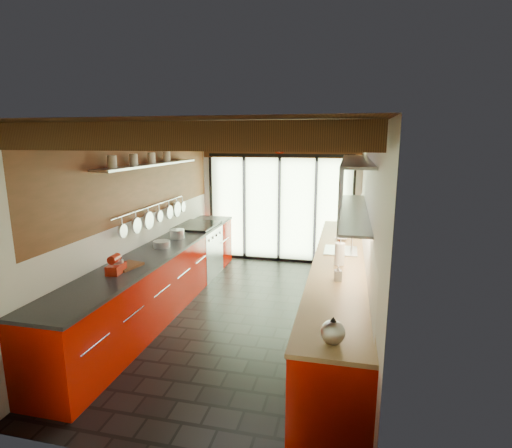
# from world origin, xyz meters

# --- Properties ---
(ground) EXTENTS (5.50, 5.50, 0.00)m
(ground) POSITION_xyz_m (0.00, 0.00, 0.00)
(ground) COLOR black
(ground) RESTS_ON ground
(room_shell) EXTENTS (5.50, 5.50, 5.50)m
(room_shell) POSITION_xyz_m (0.00, 0.00, 1.65)
(room_shell) COLOR silver
(room_shell) RESTS_ON ground
(ceiling_beams) EXTENTS (3.14, 5.06, 4.90)m
(ceiling_beams) POSITION_xyz_m (-0.00, 0.38, 2.46)
(ceiling_beams) COLOR #593316
(ceiling_beams) RESTS_ON ground
(glass_door) EXTENTS (2.95, 0.10, 2.90)m
(glass_door) POSITION_xyz_m (0.00, 2.69, 1.66)
(glass_door) COLOR #C6EAAD
(glass_door) RESTS_ON ground
(left_counter) EXTENTS (0.68, 5.00, 0.92)m
(left_counter) POSITION_xyz_m (-1.28, 0.00, 0.46)
(left_counter) COLOR #B30E00
(left_counter) RESTS_ON ground
(range_stove) EXTENTS (0.66, 0.90, 0.97)m
(range_stove) POSITION_xyz_m (-1.28, 1.45, 0.47)
(range_stove) COLOR silver
(range_stove) RESTS_ON ground
(right_counter) EXTENTS (0.68, 5.00, 0.92)m
(right_counter) POSITION_xyz_m (1.27, 0.00, 0.46)
(right_counter) COLOR #B30E00
(right_counter) RESTS_ON ground
(sink_assembly) EXTENTS (0.45, 0.52, 0.43)m
(sink_assembly) POSITION_xyz_m (1.29, 0.40, 0.96)
(sink_assembly) COLOR silver
(sink_assembly) RESTS_ON right_counter
(upper_cabinets_right) EXTENTS (0.34, 3.00, 3.00)m
(upper_cabinets_right) POSITION_xyz_m (1.43, 0.30, 1.85)
(upper_cabinets_right) COLOR silver
(upper_cabinets_right) RESTS_ON ground
(left_wall_fixtures) EXTENTS (0.28, 2.60, 0.96)m
(left_wall_fixtures) POSITION_xyz_m (-1.47, 0.29, 1.78)
(left_wall_fixtures) COLOR silver
(left_wall_fixtures) RESTS_ON ground
(stand_mixer) EXTENTS (0.17, 0.27, 0.23)m
(stand_mixer) POSITION_xyz_m (-1.27, -1.15, 1.01)
(stand_mixer) COLOR #AF1E0E
(stand_mixer) RESTS_ON left_counter
(pot_large) EXTENTS (0.23, 0.23, 0.14)m
(pot_large) POSITION_xyz_m (-1.27, 0.57, 0.99)
(pot_large) COLOR silver
(pot_large) RESTS_ON left_counter
(pot_small) EXTENTS (0.27, 0.27, 0.09)m
(pot_small) POSITION_xyz_m (-1.27, 0.02, 0.97)
(pot_small) COLOR silver
(pot_small) RESTS_ON left_counter
(cutting_board) EXTENTS (0.32, 0.40, 0.03)m
(cutting_board) POSITION_xyz_m (-1.27, -0.93, 0.94)
(cutting_board) COLOR brown
(cutting_board) RESTS_ON left_counter
(kettle) EXTENTS (0.19, 0.24, 0.22)m
(kettle) POSITION_xyz_m (1.27, -2.25, 1.02)
(kettle) COLOR silver
(kettle) RESTS_ON right_counter
(paper_towel) EXTENTS (0.15, 0.15, 0.33)m
(paper_towel) POSITION_xyz_m (1.27, -0.26, 1.06)
(paper_towel) COLOR white
(paper_towel) RESTS_ON right_counter
(soap_bottle) EXTENTS (0.09, 0.09, 0.18)m
(soap_bottle) POSITION_xyz_m (1.27, -0.83, 1.01)
(soap_bottle) COLOR silver
(soap_bottle) RESTS_ON right_counter
(bowl) EXTENTS (0.24, 0.24, 0.05)m
(bowl) POSITION_xyz_m (1.27, 1.03, 0.94)
(bowl) COLOR silver
(bowl) RESTS_ON right_counter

